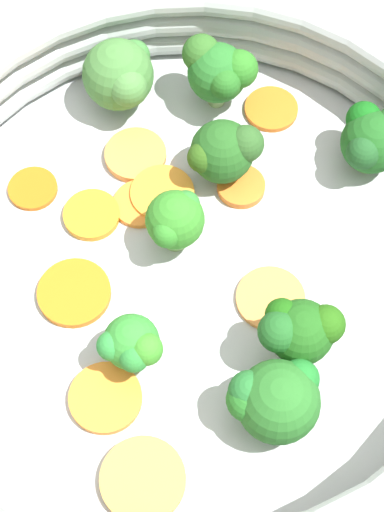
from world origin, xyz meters
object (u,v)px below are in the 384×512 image
Objects in this scene: carrot_slice_1 at (143,479)px; carrot_slice_7 at (271,109)px; skillet at (192,273)px; broccoli_floret_5 at (120,75)px; carrot_slice_0 at (33,189)px; broccoli_floret_7 at (299,330)px; broccoli_floret_1 at (374,139)px; carrot_slice_9 at (92,215)px; carrot_slice_8 at (162,194)px; broccoli_floret_3 at (274,399)px; broccoli_floret_0 at (224,152)px; carrot_slice_4 at (105,398)px; carrot_slice_2 at (241,186)px; carrot_slice_5 at (74,293)px; carrot_slice_6 at (270,298)px; broccoli_floret_4 at (176,220)px; broccoli_floret_6 at (132,345)px; broccoli_floret_8 at (219,71)px; carrot_slice_3 at (140,204)px; carrot_slice_10 at (136,155)px.

carrot_slice_7 is (-0.22, 0.11, -0.00)m from carrot_slice_1.
broccoli_floret_5 reaches higher than skillet.
carrot_slice_0 is 0.63× the size of broccoli_floret_7.
skillet is 7.41× the size of broccoli_floret_1.
carrot_slice_9 is 0.15m from broccoli_floret_7.
broccoli_floret_3 is (0.14, 0.04, 0.02)m from carrot_slice_8.
broccoli_floret_0 is (0.04, -0.04, 0.02)m from carrot_slice_7.
carrot_slice_7 is 0.69× the size of broccoli_floret_3.
carrot_slice_2 is at bearing 141.60° from carrot_slice_4.
carrot_slice_5 and carrot_slice_8 have the same top height.
broccoli_floret_3 is (0.07, -0.01, 0.02)m from carrot_slice_6.
broccoli_floret_4 is (0.09, -0.07, 0.02)m from carrot_slice_7.
broccoli_floret_6 reaches higher than carrot_slice_4.
carrot_slice_8 is 0.08m from broccoli_floret_8.
carrot_slice_8 is 0.81× the size of broccoli_floret_8.
carrot_slice_3 is 0.84× the size of carrot_slice_10.
broccoli_floret_3 is at bearing -1.61° from broccoli_floret_8.
broccoli_floret_3 is at bearing 14.04° from broccoli_floret_5.
carrot_slice_6 is at bearing 106.80° from broccoli_floret_6.
broccoli_floret_5 is at bearing -156.06° from carrot_slice_6.
carrot_slice_2 is 0.69× the size of broccoli_floret_4.
carrot_slice_3 is (0.00, -0.06, -0.00)m from carrot_slice_2.
broccoli_floret_8 is (-0.17, 0.07, 0.01)m from broccoli_floret_6.
carrot_slice_10 is 0.07m from broccoli_floret_8.
carrot_slice_2 is 0.14m from broccoli_floret_3.
broccoli_floret_3 reaches higher than carrot_slice_0.
carrot_slice_9 is at bearing -128.13° from skillet.
broccoli_floret_8 is (-0.06, 0.01, 0.01)m from broccoli_floret_0.
skillet is at bearing 51.87° from carrot_slice_9.
broccoli_floret_4 is at bearing -160.74° from skillet.
carrot_slice_2 is at bearing -177.23° from carrot_slice_6.
broccoli_floret_6 is (-0.07, 0.00, 0.02)m from carrot_slice_1.
carrot_slice_9 is 0.06m from broccoli_floret_4.
skillet is at bearing 19.26° from broccoli_floret_4.
broccoli_floret_3 is at bearing 17.40° from broccoli_floret_4.
broccoli_floret_5 reaches higher than carrot_slice_2.
carrot_slice_10 is 0.06m from broccoli_floret_0.
carrot_slice_0 is 0.76× the size of carrot_slice_4.
broccoli_floret_5 is (-0.22, -0.05, 0.00)m from broccoli_floret_3.
broccoli_floret_3 is at bearing 20.92° from carrot_slice_3.
broccoli_floret_5 reaches higher than carrot_slice_0.
carrot_slice_4 and carrot_slice_10 have the same top height.
carrot_slice_2 is 0.75× the size of carrot_slice_8.
skillet is 0.12m from carrot_slice_7.
skillet is at bearing -24.73° from broccoli_floret_0.
carrot_slice_2 is 0.10m from broccoli_floret_5.
broccoli_floret_3 is at bearing 58.91° from broccoli_floret_6.
broccoli_floret_0 is (-0.13, 0.09, 0.02)m from carrot_slice_4.
broccoli_floret_6 is at bearing 33.25° from carrot_slice_5.
carrot_slice_1 is 0.92× the size of broccoli_floret_8.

